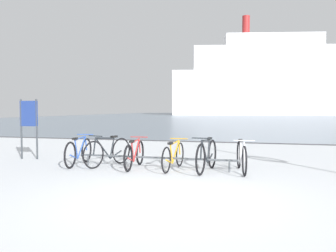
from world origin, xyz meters
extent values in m
cube|color=silver|center=(0.00, -1.00, -0.04)|extent=(80.00, 22.00, 0.08)
cube|color=slate|center=(0.00, 65.00, -0.04)|extent=(80.00, 110.00, 0.08)
cube|color=#47474C|center=(0.00, 10.00, -0.02)|extent=(80.00, 0.50, 0.05)
cylinder|color=#4C5156|center=(-1.11, 2.70, 0.28)|extent=(4.08, 0.09, 0.05)
cylinder|color=#4C5156|center=(-2.95, 2.72, 0.14)|extent=(0.04, 0.04, 0.28)
cylinder|color=#4C5156|center=(0.72, 2.68, 0.14)|extent=(0.04, 0.04, 0.28)
torus|color=black|center=(-3.28, 3.24, 0.34)|extent=(0.12, 0.68, 0.68)
torus|color=black|center=(-3.16, 2.19, 0.34)|extent=(0.12, 0.68, 0.68)
cylinder|color=#3359B2|center=(-3.24, 2.90, 0.46)|extent=(0.09, 0.56, 0.57)
cylinder|color=#3359B2|center=(-3.20, 2.56, 0.44)|extent=(0.06, 0.20, 0.51)
cylinder|color=#3359B2|center=(-3.23, 2.82, 0.71)|extent=(0.11, 0.69, 0.08)
cylinder|color=#3359B2|center=(-3.19, 2.41, 0.26)|extent=(0.08, 0.46, 0.19)
cylinder|color=#3359B2|center=(-3.27, 3.20, 0.53)|extent=(0.05, 0.12, 0.40)
cube|color=black|center=(-3.19, 2.48, 0.72)|extent=(0.10, 0.21, 0.05)
cylinder|color=#3359B2|center=(-3.27, 3.16, 0.78)|extent=(0.46, 0.07, 0.02)
torus|color=black|center=(-2.59, 2.32, 0.35)|extent=(0.27, 0.67, 0.70)
torus|color=black|center=(-2.25, 3.28, 0.35)|extent=(0.27, 0.67, 0.70)
cylinder|color=#1E2328|center=(-2.48, 2.63, 0.48)|extent=(0.22, 0.52, 0.59)
cylinder|color=#1E2328|center=(-2.37, 2.94, 0.45)|extent=(0.10, 0.19, 0.53)
cylinder|color=#1E2328|center=(-2.46, 2.70, 0.74)|extent=(0.26, 0.64, 0.09)
cylinder|color=#1E2328|center=(-2.32, 3.07, 0.27)|extent=(0.19, 0.43, 0.19)
cylinder|color=#1E2328|center=(-2.58, 2.35, 0.56)|extent=(0.07, 0.12, 0.42)
cube|color=black|center=(-2.34, 3.01, 0.75)|extent=(0.14, 0.22, 0.05)
cylinder|color=#1E2328|center=(-2.57, 2.39, 0.81)|extent=(0.44, 0.18, 0.02)
torus|color=black|center=(-1.67, 3.17, 0.33)|extent=(0.09, 0.65, 0.65)
torus|color=black|center=(-1.60, 2.13, 0.33)|extent=(0.09, 0.65, 0.65)
cylinder|color=#B22D2D|center=(-1.65, 2.83, 0.44)|extent=(0.07, 0.55, 0.55)
cylinder|color=#B22D2D|center=(-1.62, 2.49, 0.42)|extent=(0.05, 0.19, 0.49)
cylinder|color=#B22D2D|center=(-1.64, 2.75, 0.68)|extent=(0.08, 0.68, 0.08)
cylinder|color=#B22D2D|center=(-1.61, 2.35, 0.25)|extent=(0.07, 0.45, 0.18)
cylinder|color=#B22D2D|center=(-1.67, 3.13, 0.51)|extent=(0.04, 0.12, 0.38)
cube|color=black|center=(-1.62, 2.42, 0.70)|extent=(0.09, 0.21, 0.05)
cylinder|color=#B22D2D|center=(-1.66, 3.09, 0.75)|extent=(0.46, 0.06, 0.02)
torus|color=black|center=(-0.60, 3.23, 0.31)|extent=(0.08, 0.62, 0.62)
torus|color=black|center=(-0.67, 2.16, 0.31)|extent=(0.08, 0.62, 0.62)
cylinder|color=gold|center=(-0.62, 2.88, 0.42)|extent=(0.08, 0.56, 0.53)
cylinder|color=gold|center=(-0.65, 2.54, 0.40)|extent=(0.05, 0.20, 0.47)
cylinder|color=gold|center=(-0.63, 2.80, 0.65)|extent=(0.09, 0.70, 0.08)
cylinder|color=gold|center=(-0.66, 2.39, 0.24)|extent=(0.07, 0.47, 0.17)
cylinder|color=gold|center=(-0.60, 3.19, 0.49)|extent=(0.04, 0.12, 0.37)
cube|color=black|center=(-0.65, 2.45, 0.67)|extent=(0.09, 0.21, 0.05)
cylinder|color=gold|center=(-0.60, 3.15, 0.73)|extent=(0.46, 0.06, 0.02)
torus|color=black|center=(0.13, 2.13, 0.36)|extent=(0.13, 0.72, 0.72)
torus|color=black|center=(0.25, 3.15, 0.36)|extent=(0.13, 0.72, 0.72)
cylinder|color=#1E2328|center=(0.17, 2.46, 0.49)|extent=(0.10, 0.54, 0.61)
cylinder|color=#1E2328|center=(0.21, 2.79, 0.46)|extent=(0.06, 0.19, 0.54)
cylinder|color=#1E2328|center=(0.18, 2.54, 0.76)|extent=(0.12, 0.67, 0.09)
cylinder|color=#1E2328|center=(0.23, 2.93, 0.28)|extent=(0.09, 0.45, 0.20)
cylinder|color=#1E2328|center=(0.14, 2.17, 0.57)|extent=(0.05, 0.12, 0.43)
cube|color=black|center=(0.22, 2.87, 0.77)|extent=(0.10, 0.21, 0.05)
cylinder|color=#1E2328|center=(0.14, 2.20, 0.83)|extent=(0.46, 0.08, 0.02)
torus|color=black|center=(1.08, 2.27, 0.34)|extent=(0.15, 0.68, 0.68)
torus|color=black|center=(0.90, 3.32, 0.34)|extent=(0.15, 0.68, 0.68)
cylinder|color=silver|center=(1.02, 2.61, 0.46)|extent=(0.13, 0.56, 0.58)
cylinder|color=silver|center=(0.97, 2.95, 0.44)|extent=(0.07, 0.20, 0.51)
cylinder|color=silver|center=(1.01, 2.69, 0.71)|extent=(0.15, 0.69, 0.08)
cylinder|color=silver|center=(0.94, 3.10, 0.26)|extent=(0.11, 0.46, 0.19)
cylinder|color=silver|center=(1.08, 2.31, 0.54)|extent=(0.05, 0.12, 0.41)
cube|color=black|center=(0.95, 3.03, 0.73)|extent=(0.11, 0.21, 0.05)
cylinder|color=silver|center=(1.07, 2.35, 0.79)|extent=(0.46, 0.10, 0.02)
cylinder|color=#33383D|center=(-5.45, 3.32, 0.89)|extent=(0.05, 0.05, 1.78)
cylinder|color=#33383D|center=(-4.96, 3.37, 0.89)|extent=(0.05, 0.05, 1.78)
cube|color=navy|center=(-5.20, 3.35, 1.35)|extent=(0.55, 0.09, 0.75)
cube|color=white|center=(5.29, 83.57, 5.27)|extent=(51.70, 20.16, 10.54)
cube|color=white|center=(4.05, 83.31, 13.44)|extent=(38.98, 16.09, 5.80)
cube|color=white|center=(4.05, 83.31, 17.82)|extent=(23.77, 11.50, 2.95)
cylinder|color=#A52626|center=(-2.15, 82.01, 21.67)|extent=(1.79, 1.79, 4.74)
camera|label=1|loc=(1.40, -5.52, 1.49)|focal=37.20mm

